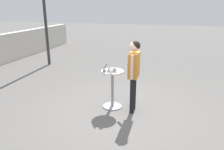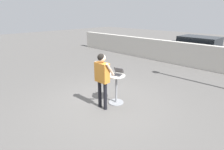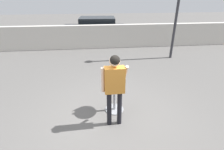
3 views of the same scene
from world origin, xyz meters
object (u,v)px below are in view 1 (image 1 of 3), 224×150
at_px(cafe_table, 112,87).
at_px(coffee_mug, 111,72).
at_px(standing_person, 134,67).
at_px(laptop, 110,69).

relative_size(cafe_table, coffee_mug, 8.39).
bearing_deg(standing_person, cafe_table, 82.48).
height_order(cafe_table, laptop, laptop).
distance_m(cafe_table, laptop, 0.50).
xyz_separation_m(laptop, coffee_mug, (-0.21, -0.10, 0.00)).
bearing_deg(standing_person, coffee_mug, 105.97).
relative_size(laptop, coffee_mug, 3.52).
height_order(cafe_table, standing_person, standing_person).
bearing_deg(coffee_mug, cafe_table, 8.68).
distance_m(laptop, standing_person, 0.63).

